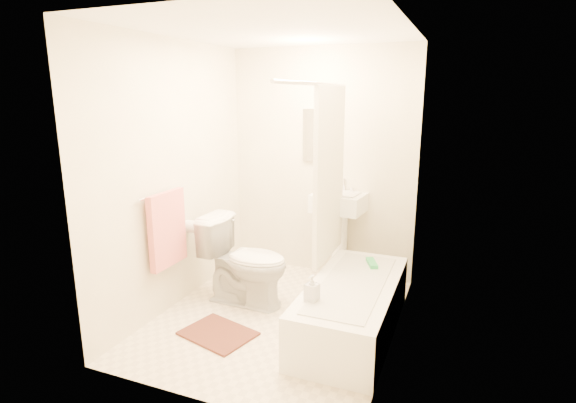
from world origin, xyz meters
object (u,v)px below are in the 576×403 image
at_px(toilet, 246,262).
at_px(sink, 339,233).
at_px(bath_mat, 218,333).
at_px(bathtub, 352,308).
at_px(soap_bottle, 312,288).

xyz_separation_m(toilet, sink, (0.65, 0.89, 0.10)).
bearing_deg(bath_mat, bathtub, 24.65).
bearing_deg(bathtub, sink, 111.71).
xyz_separation_m(toilet, soap_bottle, (0.85, -0.59, 0.12)).
relative_size(bathtub, bath_mat, 2.71).
bearing_deg(bathtub, soap_bottle, -116.03).
height_order(toilet, bath_mat, toilet).
xyz_separation_m(bath_mat, soap_bottle, (0.80, 0.03, 0.52)).
distance_m(sink, bath_mat, 1.69).
bearing_deg(toilet, soap_bottle, -123.01).
xyz_separation_m(toilet, bathtub, (1.06, -0.16, -0.19)).
distance_m(bath_mat, soap_bottle, 0.95).
bearing_deg(sink, toilet, -120.73).
relative_size(toilet, bath_mat, 1.47).
height_order(bath_mat, soap_bottle, soap_bottle).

